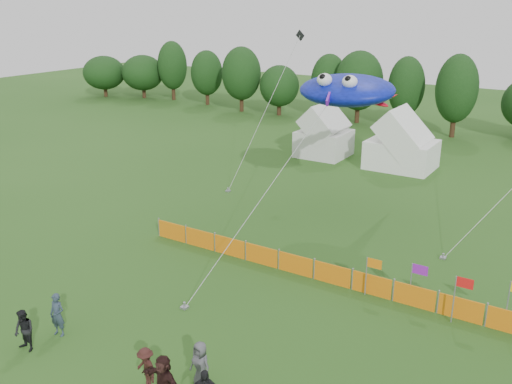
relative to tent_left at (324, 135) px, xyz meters
The scene contains 13 objects.
ground 31.81m from the tent_left, 74.26° to the right, with size 160.00×160.00×0.00m, color #234C16.
treeline 17.78m from the tent_left, 54.56° to the left, with size 104.57×8.78×8.36m.
tent_left is the anchor object (origin of this frame).
tent_right 6.99m from the tent_left, ahead, with size 5.26×4.21×3.72m.
barrier_fence 23.92m from the tent_left, 62.99° to the right, with size 21.90×0.06×1.00m.
flag_row 26.63m from the tent_left, 53.45° to the right, with size 6.73×0.56×2.28m.
spectator_a 31.46m from the tent_left, 83.86° to the right, with size 0.67×0.44×1.84m, color #293744.
spectator_b 32.85m from the tent_left, 84.47° to the right, with size 0.84×0.65×1.73m, color black.
spectator_c 33.04m from the tent_left, 74.72° to the right, with size 1.03×0.59×1.60m, color #331714.
spectator_e 32.46m from the tent_left, 71.55° to the right, with size 0.87×0.57×1.78m, color #48484D.
spectator_f 33.67m from the tent_left, 73.04° to the right, with size 1.77×0.56×1.90m, color black.
stingray_kite 15.90m from the tent_left, 59.05° to the right, with size 7.27×22.26×9.12m.
small_kite_dark 10.24m from the tent_left, 89.79° to the right, with size 3.05×5.93×10.99m.
Camera 1 is at (12.35, -13.43, 12.98)m, focal length 40.00 mm.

